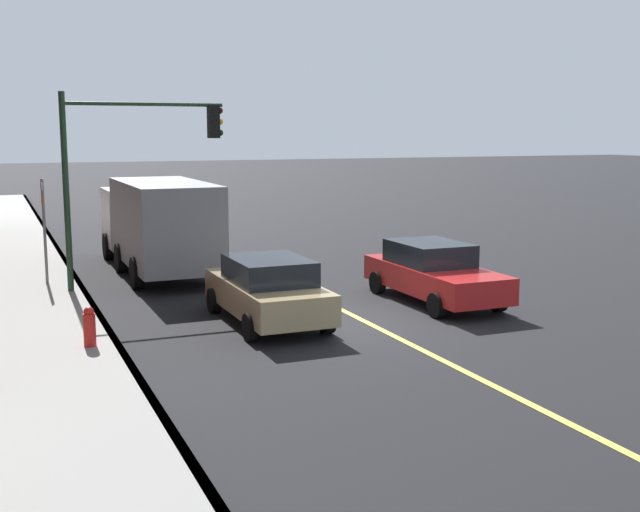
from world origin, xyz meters
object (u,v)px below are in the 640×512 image
at_px(car_red, 433,272).
at_px(street_sign_post, 44,224).
at_px(car_tan, 268,289).
at_px(traffic_light_mast, 131,155).
at_px(truck_gray, 158,222).
at_px(fire_hydrant, 90,330).

height_order(car_red, street_sign_post, street_sign_post).
bearing_deg(car_red, car_tan, 96.46).
bearing_deg(car_red, traffic_light_mast, 57.71).
height_order(car_red, truck_gray, truck_gray).
xyz_separation_m(car_red, street_sign_post, (5.71, 9.00, 1.02)).
bearing_deg(traffic_light_mast, street_sign_post, 57.33).
height_order(street_sign_post, fire_hydrant, street_sign_post).
bearing_deg(car_tan, traffic_light_mast, 23.99).
distance_m(truck_gray, street_sign_post, 3.64).
xyz_separation_m(traffic_light_mast, street_sign_post, (1.41, 2.20, -1.91)).
relative_size(car_red, street_sign_post, 1.53).
distance_m(car_red, fire_hydrant, 8.84).
relative_size(traffic_light_mast, street_sign_post, 1.76).
bearing_deg(truck_gray, street_sign_post, 111.35).
xyz_separation_m(car_tan, traffic_light_mast, (4.82, 2.15, 2.91)).
xyz_separation_m(car_red, traffic_light_mast, (4.30, 6.80, 2.92)).
bearing_deg(traffic_light_mast, car_red, -122.29).
bearing_deg(fire_hydrant, car_tan, -75.62).
relative_size(truck_gray, traffic_light_mast, 1.52).
bearing_deg(fire_hydrant, traffic_light_mast, -17.96).
xyz_separation_m(car_tan, truck_gray, (7.56, 0.97, 0.78)).
height_order(traffic_light_mast, street_sign_post, traffic_light_mast).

